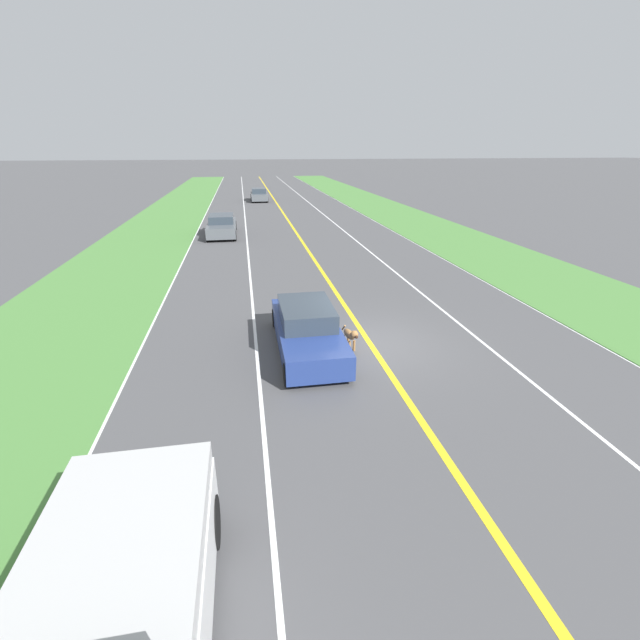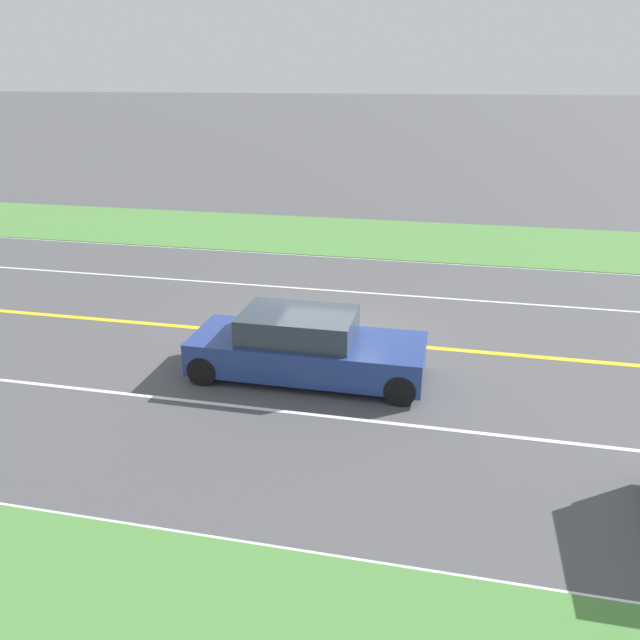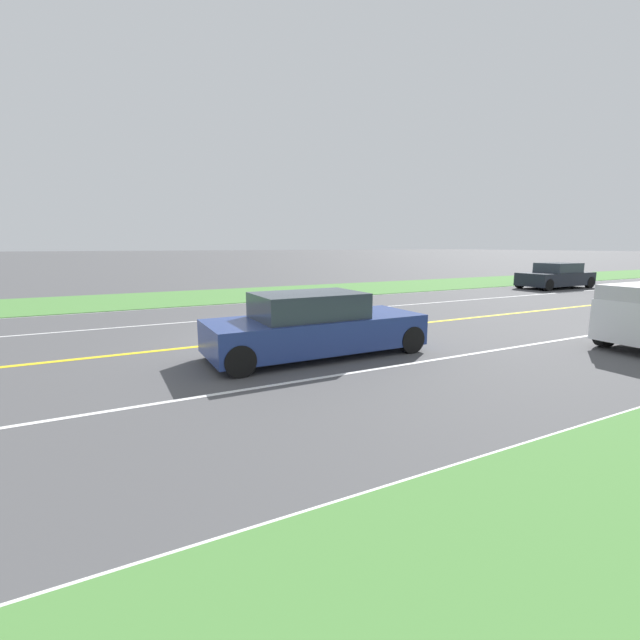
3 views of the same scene
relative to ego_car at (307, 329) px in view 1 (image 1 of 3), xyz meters
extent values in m
plane|color=#4C4C4F|center=(-1.97, 0.05, -0.64)|extent=(400.00, 400.00, 0.00)
cube|color=yellow|center=(-1.97, 0.05, -0.64)|extent=(0.18, 160.00, 0.01)
cube|color=white|center=(5.03, 0.05, -0.64)|extent=(0.14, 160.00, 0.01)
cube|color=white|center=(-8.97, 0.05, -0.64)|extent=(0.14, 160.00, 0.01)
cube|color=white|center=(1.53, 0.05, -0.64)|extent=(0.10, 160.00, 0.01)
cube|color=white|center=(-5.47, 0.05, -0.64)|extent=(0.10, 160.00, 0.01)
cube|color=#4C843D|center=(8.03, 0.05, -0.63)|extent=(6.00, 160.00, 0.03)
cube|color=navy|center=(0.00, 0.04, -0.13)|extent=(1.77, 4.72, 0.68)
cube|color=#2D3842|center=(0.00, -0.14, 0.47)|extent=(1.52, 2.27, 0.54)
cylinder|color=black|center=(0.79, 2.01, -0.34)|extent=(0.22, 0.61, 0.61)
cylinder|color=black|center=(0.79, -1.92, -0.34)|extent=(0.22, 0.61, 0.61)
cylinder|color=black|center=(-0.79, 2.01, -0.34)|extent=(0.22, 0.61, 0.61)
cylinder|color=black|center=(-0.79, -1.92, -0.34)|extent=(0.22, 0.61, 0.61)
ellipsoid|color=olive|center=(-1.25, 0.14, -0.19)|extent=(0.31, 0.70, 0.24)
cylinder|color=olive|center=(-1.21, 0.39, -0.48)|extent=(0.07, 0.07, 0.33)
cylinder|color=olive|center=(-1.14, -0.08, -0.48)|extent=(0.07, 0.07, 0.33)
cylinder|color=olive|center=(-1.36, 0.37, -0.48)|extent=(0.07, 0.07, 0.33)
cylinder|color=olive|center=(-1.29, -0.10, -0.48)|extent=(0.07, 0.07, 0.33)
cylinder|color=olive|center=(-1.29, 0.43, -0.09)|extent=(0.17, 0.20, 0.18)
sphere|color=olive|center=(-1.31, 0.55, -0.03)|extent=(0.26, 0.26, 0.23)
ellipsoid|color=#331E14|center=(-1.33, 0.70, -0.04)|extent=(0.12, 0.12, 0.09)
cone|color=brown|center=(-1.25, 0.54, 0.06)|extent=(0.08, 0.08, 0.10)
cone|color=brown|center=(-1.37, 0.53, 0.06)|extent=(0.08, 0.08, 0.10)
cylinder|color=olive|center=(-1.19, -0.30, -0.15)|extent=(0.09, 0.26, 0.25)
cube|color=beige|center=(3.37, 7.52, 0.69)|extent=(1.98, 3.07, 0.33)
cylinder|color=black|center=(4.29, 6.50, -0.25)|extent=(0.22, 0.78, 0.78)
cylinder|color=black|center=(2.45, 6.50, -0.25)|extent=(0.22, 0.78, 0.78)
cube|color=#51565B|center=(3.14, -18.53, -0.11)|extent=(1.87, 4.80, 0.69)
cube|color=#2D3842|center=(3.14, -18.72, 0.48)|extent=(1.60, 2.30, 0.50)
cylinder|color=black|center=(3.99, -16.56, -0.31)|extent=(0.22, 0.65, 0.65)
cylinder|color=black|center=(3.99, -20.51, -0.31)|extent=(0.22, 0.65, 0.65)
cylinder|color=black|center=(2.30, -16.56, -0.31)|extent=(0.22, 0.65, 0.65)
cylinder|color=black|center=(2.30, -20.51, -0.31)|extent=(0.22, 0.65, 0.65)
cube|color=#51565B|center=(-0.22, -38.26, -0.13)|extent=(1.76, 4.24, 0.67)
cube|color=#2D3842|center=(-0.22, -38.43, 0.46)|extent=(1.51, 2.04, 0.51)
cylinder|color=black|center=(0.57, -36.55, -0.33)|extent=(0.22, 0.62, 0.62)
cylinder|color=black|center=(0.57, -39.98, -0.33)|extent=(0.22, 0.62, 0.62)
cylinder|color=black|center=(-1.01, -36.55, -0.33)|extent=(0.22, 0.62, 0.62)
cylinder|color=black|center=(-1.01, -39.98, -0.33)|extent=(0.22, 0.62, 0.62)
camera|label=1|loc=(1.65, 11.57, 5.06)|focal=24.00mm
camera|label=2|loc=(11.26, 2.76, 5.17)|focal=35.00mm
camera|label=3|loc=(8.16, -4.06, 1.73)|focal=24.00mm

